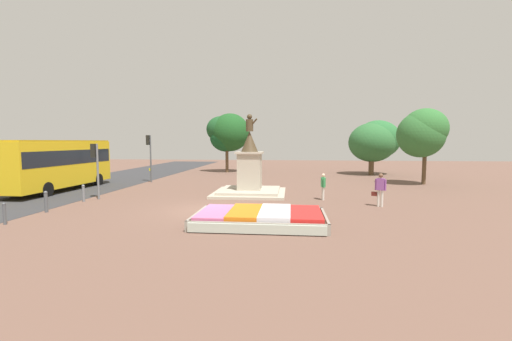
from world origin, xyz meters
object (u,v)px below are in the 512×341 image
object	(u,v)px
kerb_bollard_mid_b	(83,193)
statue_monument	(250,176)
pedestrian_with_handbag	(380,188)
kerb_bollard_mid_a	(46,201)
flower_planter	(261,218)
city_bus	(58,162)
traffic_light_far_corner	(149,150)
kerb_bollard_south	(4,213)
pedestrian_near_planter	(323,185)
traffic_light_mid_block	(95,160)

from	to	relation	value
kerb_bollard_mid_b	statue_monument	bearing A→B (deg)	22.31
pedestrian_with_handbag	kerb_bollard_mid_a	world-z (taller)	pedestrian_with_handbag
flower_planter	city_bus	xyz separation A→B (m)	(-14.66, 8.12, 1.72)
flower_planter	kerb_bollard_mid_a	bearing A→B (deg)	172.95
pedestrian_with_handbag	traffic_light_far_corner	bearing A→B (deg)	150.74
flower_planter	kerb_bollard_south	xyz separation A→B (m)	(-10.36, -1.14, 0.21)
pedestrian_near_planter	kerb_bollard_mid_b	world-z (taller)	pedestrian_near_planter
traffic_light_far_corner	kerb_bollard_mid_b	bearing A→B (deg)	-89.73
city_bus	kerb_bollard_mid_a	distance (m)	8.18
flower_planter	traffic_light_mid_block	world-z (taller)	traffic_light_mid_block
statue_monument	pedestrian_with_handbag	xyz separation A→B (m)	(7.22, -3.52, -0.21)
kerb_bollard_mid_a	kerb_bollard_mid_b	world-z (taller)	kerb_bollard_mid_a
kerb_bollard_south	kerb_bollard_mid_b	distance (m)	5.34
traffic_light_far_corner	statue_monument	bearing A→B (deg)	-31.73
pedestrian_near_planter	traffic_light_far_corner	bearing A→B (deg)	151.52
city_bus	flower_planter	bearing A→B (deg)	-28.98
pedestrian_near_planter	kerb_bollard_mid_a	bearing A→B (deg)	-160.25
flower_planter	traffic_light_mid_block	distance (m)	11.45
kerb_bollard_mid_a	flower_planter	bearing A→B (deg)	-7.05
traffic_light_mid_block	kerb_bollard_mid_a	world-z (taller)	traffic_light_mid_block
statue_monument	traffic_light_mid_block	distance (m)	9.19
statue_monument	kerb_bollard_mid_b	world-z (taller)	statue_monument
kerb_bollard_south	kerb_bollard_mid_a	distance (m)	2.43
kerb_bollard_south	city_bus	bearing A→B (deg)	114.90
city_bus	kerb_bollard_mid_b	size ratio (longest dim) A/B	9.43
flower_planter	pedestrian_with_handbag	bearing A→B (deg)	36.80
city_bus	kerb_bollard_mid_b	world-z (taller)	city_bus
kerb_bollard_south	kerb_bollard_mid_b	size ratio (longest dim) A/B	0.94
traffic_light_mid_block	pedestrian_with_handbag	xyz separation A→B (m)	(15.90, -0.68, -1.30)
statue_monument	kerb_bollard_south	bearing A→B (deg)	-134.82
pedestrian_with_handbag	kerb_bollard_south	size ratio (longest dim) A/B	1.91
pedestrian_with_handbag	kerb_bollard_south	xyz separation A→B (m)	(-16.18, -5.50, -0.51)
city_bus	pedestrian_near_planter	xyz separation A→B (m)	(17.74, -1.99, -1.10)
kerb_bollard_mid_b	kerb_bollard_mid_a	bearing A→B (deg)	-90.75
pedestrian_with_handbag	kerb_bollard_mid_b	xyz separation A→B (m)	(-16.18, -0.16, -0.47)
city_bus	kerb_bollard_mid_a	world-z (taller)	city_bus
traffic_light_far_corner	city_bus	world-z (taller)	traffic_light_far_corner
city_bus	kerb_bollard_south	distance (m)	10.32
statue_monument	pedestrian_with_handbag	size ratio (longest dim) A/B	2.93
pedestrian_with_handbag	kerb_bollard_mid_b	bearing A→B (deg)	-179.45
city_bus	kerb_bollard_south	size ratio (longest dim) A/B	10.08
city_bus	kerb_bollard_mid_a	size ratio (longest dim) A/B	8.86
flower_planter	traffic_light_far_corner	xyz separation A→B (m)	(-10.40, 13.44, 2.40)
statue_monument	kerb_bollard_mid_b	bearing A→B (deg)	-157.69
traffic_light_mid_block	kerb_bollard_mid_b	bearing A→B (deg)	-108.52
flower_planter	traffic_light_far_corner	distance (m)	17.16
traffic_light_far_corner	pedestrian_near_planter	distance (m)	15.44
kerb_bollard_south	kerb_bollard_mid_b	world-z (taller)	kerb_bollard_mid_b
city_bus	pedestrian_near_planter	bearing A→B (deg)	-6.41
traffic_light_far_corner	city_bus	bearing A→B (deg)	-128.69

